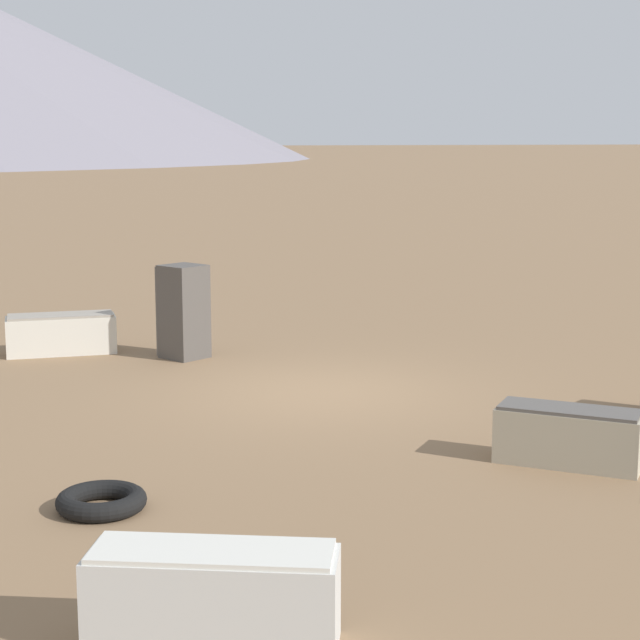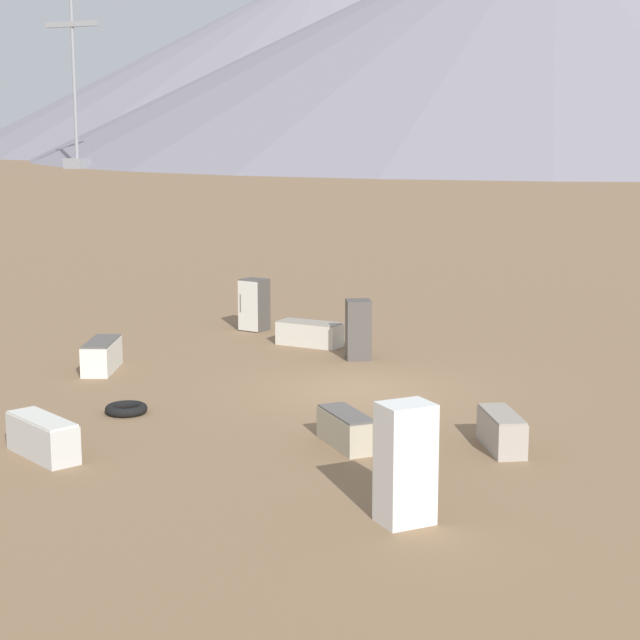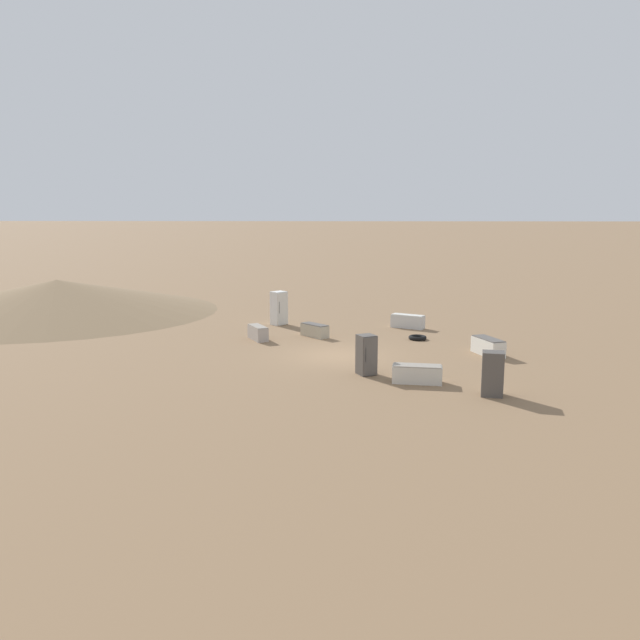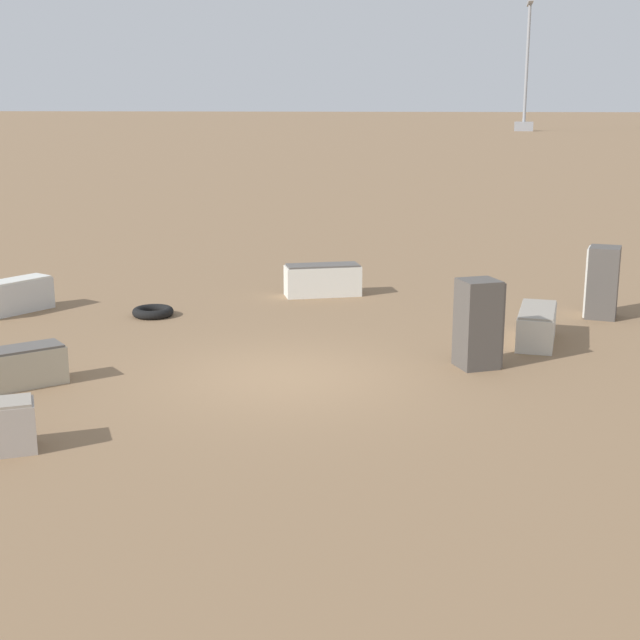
% 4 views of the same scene
% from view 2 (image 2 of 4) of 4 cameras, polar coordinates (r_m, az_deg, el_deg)
% --- Properties ---
extents(ground_plane, '(1000.00, 1000.00, 0.00)m').
position_cam_2_polar(ground_plane, '(24.69, 2.10, -3.76)').
color(ground_plane, '#846647').
extents(mountain_ridge_0, '(209.43, 209.43, 49.87)m').
position_cam_2_polar(mountain_ridge_0, '(230.89, 12.23, 14.67)').
color(mountain_ridge_0, gray).
rests_on(mountain_ridge_0, ground_plane).
extents(mountain_ridge_1, '(186.21, 186.21, 47.08)m').
position_cam_2_polar(mountain_ridge_1, '(277.10, 0.67, 13.81)').
color(mountain_ridge_1, gray).
rests_on(mountain_ridge_1, ground_plane).
extents(power_pylon_0, '(9.01, 3.09, 25.75)m').
position_cam_2_polar(power_pylon_0, '(166.72, -12.91, 10.63)').
color(power_pylon_0, gray).
rests_on(power_pylon_0, ground_plane).
extents(discarded_fridge_0, '(1.87, 0.85, 0.68)m').
position_cam_2_polar(discarded_fridge_0, '(29.63, -0.56, -0.73)').
color(discarded_fridge_0, beige).
rests_on(discarded_fridge_0, ground_plane).
extents(discarded_fridge_1, '(1.27, 1.92, 0.76)m').
position_cam_2_polar(discarded_fridge_1, '(27.12, -11.56, -1.87)').
color(discarded_fridge_1, silver).
rests_on(discarded_fridge_1, ground_plane).
extents(discarded_fridge_2, '(1.88, 1.33, 0.74)m').
position_cam_2_polar(discarded_fridge_2, '(20.33, -14.58, -6.07)').
color(discarded_fridge_2, silver).
rests_on(discarded_fridge_2, ground_plane).
extents(discarded_fridge_3, '(0.83, 0.78, 1.54)m').
position_cam_2_polar(discarded_fridge_3, '(31.87, -3.53, 0.82)').
color(discarded_fridge_3, '#4C4742').
rests_on(discarded_fridge_3, ground_plane).
extents(discarded_fridge_4, '(0.86, 0.89, 1.56)m').
position_cam_2_polar(discarded_fridge_4, '(27.86, 2.05, -0.51)').
color(discarded_fridge_4, '#4C4742').
rests_on(discarded_fridge_4, ground_plane).
extents(discarded_fridge_5, '(1.54, 1.54, 0.66)m').
position_cam_2_polar(discarded_fridge_5, '(20.34, 1.42, -5.85)').
color(discarded_fridge_5, '#B2A88E').
rests_on(discarded_fridge_5, ground_plane).
extents(discarded_fridge_6, '(1.01, 1.02, 1.88)m').
position_cam_2_polar(discarded_fridge_6, '(16.40, 4.55, -7.62)').
color(discarded_fridge_6, white).
rests_on(discarded_fridge_6, ground_plane).
extents(discarded_fridge_7, '(1.24, 1.64, 0.70)m').
position_cam_2_polar(discarded_fridge_7, '(20.43, 9.66, -5.86)').
color(discarded_fridge_7, '#A89E93').
rests_on(discarded_fridge_7, ground_plane).
extents(scrap_tire, '(0.90, 0.90, 0.20)m').
position_cam_2_polar(scrap_tire, '(23.04, -10.29, -4.69)').
color(scrap_tire, black).
rests_on(scrap_tire, ground_plane).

